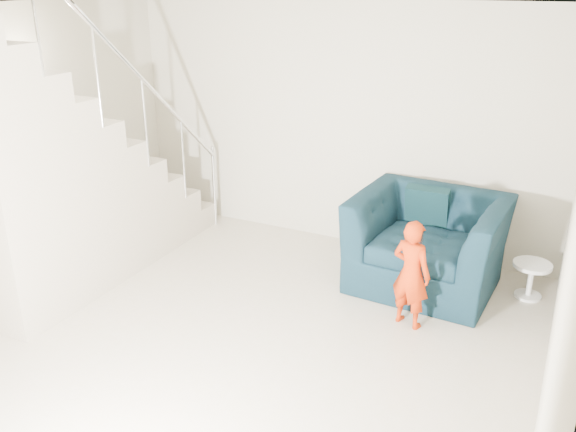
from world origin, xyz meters
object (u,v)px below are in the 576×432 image
(toddler, at_px, (411,274))
(armchair, at_px, (427,242))
(staircase, at_px, (60,193))
(side_table, at_px, (531,274))

(toddler, bearing_deg, armchair, -69.57)
(toddler, distance_m, staircase, 3.42)
(armchair, bearing_deg, staircase, -151.80)
(toddler, height_order, side_table, toddler)
(toddler, distance_m, side_table, 1.38)
(toddler, relative_size, side_table, 2.76)
(staircase, bearing_deg, side_table, 21.55)
(staircase, bearing_deg, toddler, 11.62)
(armchair, bearing_deg, toddler, -82.62)
(armchair, height_order, toddler, toddler)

